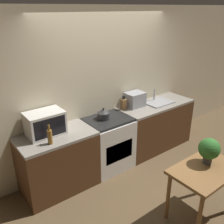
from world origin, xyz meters
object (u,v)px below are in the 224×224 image
object	(u,v)px
kettle	(103,114)
bottle	(50,137)
microwave	(45,123)
toaster_oven	(135,99)
dining_table	(205,176)
stove_range	(108,143)

from	to	relation	value
kettle	bottle	size ratio (longest dim) A/B	0.74
microwave	kettle	bearing A→B (deg)	-4.02
kettle	toaster_oven	world-z (taller)	toaster_oven
microwave	toaster_oven	world-z (taller)	microwave
bottle	dining_table	world-z (taller)	bottle
microwave	dining_table	bearing A→B (deg)	-53.08
toaster_oven	dining_table	bearing A→B (deg)	-103.32
stove_range	dining_table	size ratio (longest dim) A/B	1.01
kettle	microwave	xyz separation A→B (m)	(-0.95, 0.07, 0.09)
stove_range	bottle	world-z (taller)	bottle
dining_table	toaster_oven	bearing A→B (deg)	76.68
stove_range	dining_table	bearing A→B (deg)	-79.60
microwave	dining_table	world-z (taller)	microwave
kettle	bottle	distance (m)	1.04
microwave	toaster_oven	bearing A→B (deg)	1.36
microwave	dining_table	distance (m)	2.22
dining_table	microwave	bearing A→B (deg)	126.92
bottle	microwave	bearing A→B (deg)	76.96
bottle	dining_table	distance (m)	2.03
stove_range	microwave	bearing A→B (deg)	173.61
kettle	microwave	world-z (taller)	microwave
kettle	microwave	size ratio (longest dim) A/B	0.39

